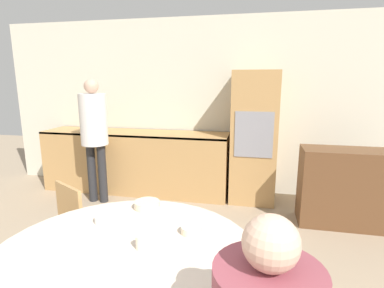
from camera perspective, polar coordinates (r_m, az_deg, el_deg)
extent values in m
cube|color=beige|center=(4.56, 5.60, 7.06)|extent=(7.07, 0.05, 2.60)
cube|color=tan|center=(4.70, -10.66, -3.31)|extent=(2.84, 0.60, 0.93)
cube|color=black|center=(4.60, -10.88, 2.10)|extent=(2.84, 0.60, 0.03)
cube|color=tan|center=(4.25, 11.68, 1.22)|extent=(0.62, 0.58, 1.82)
cube|color=gray|center=(3.95, 11.69, 1.74)|extent=(0.49, 0.01, 0.60)
cube|color=brown|center=(3.98, 27.66, -7.42)|extent=(1.09, 0.45, 0.92)
cylinder|color=beige|center=(1.77, -12.76, -20.13)|extent=(1.48, 1.48, 0.03)
cylinder|color=tan|center=(2.90, -29.56, -20.12)|extent=(0.04, 0.04, 0.44)
cylinder|color=tan|center=(2.64, -27.05, -23.23)|extent=(0.04, 0.04, 0.44)
cylinder|color=tan|center=(2.99, -23.49, -18.47)|extent=(0.04, 0.04, 0.44)
cylinder|color=tan|center=(2.74, -20.42, -21.21)|extent=(0.04, 0.04, 0.44)
cube|color=tan|center=(2.70, -25.58, -16.58)|extent=(0.54, 0.54, 0.02)
cube|color=tan|center=(2.68, -22.31, -11.47)|extent=(0.35, 0.21, 0.41)
sphere|color=tan|center=(1.05, 14.80, -17.79)|extent=(0.19, 0.19, 0.19)
cylinder|color=#262628|center=(4.46, -18.52, -5.23)|extent=(0.12, 0.12, 0.83)
cylinder|color=#262628|center=(4.38, -16.69, -5.42)|extent=(0.12, 0.12, 0.83)
cylinder|color=silver|center=(4.27, -18.26, 4.47)|extent=(0.36, 0.36, 0.69)
sphere|color=tan|center=(4.24, -18.65, 10.38)|extent=(0.19, 0.19, 0.19)
cylinder|color=beige|center=(1.77, -9.59, -17.96)|extent=(0.06, 0.06, 0.08)
cylinder|color=beige|center=(1.91, -0.16, -16.03)|extent=(0.13, 0.13, 0.04)
cylinder|color=beige|center=(2.26, -8.56, -11.38)|extent=(0.19, 0.19, 0.05)
cylinder|color=white|center=(2.12, -16.09, -13.46)|extent=(0.14, 0.14, 0.05)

